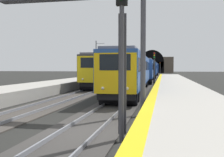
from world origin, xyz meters
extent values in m
plane|color=black|center=(0.00, 0.00, 0.00)|extent=(320.00, 320.00, 0.00)
cube|color=#ADA89E|center=(0.00, -4.45, 0.47)|extent=(112.00, 4.35, 0.94)
cube|color=yellow|center=(0.00, -2.52, 0.94)|extent=(112.00, 0.50, 0.01)
cube|color=#383533|center=(0.00, 0.00, 0.03)|extent=(160.00, 3.08, 0.06)
cube|color=gray|center=(0.00, 0.72, 0.14)|extent=(160.00, 0.07, 0.15)
cube|color=gray|center=(0.00, -0.72, 0.14)|extent=(160.00, 0.07, 0.15)
cube|color=#264C99|center=(16.46, 0.00, 2.35)|extent=(20.68, 3.19, 2.80)
cube|color=black|center=(16.46, 0.00, 2.77)|extent=(19.86, 3.20, 0.92)
cube|color=slate|center=(16.46, 0.00, 3.84)|extent=(20.06, 2.76, 0.20)
cube|color=black|center=(16.46, 0.00, 0.77)|extent=(20.26, 2.84, 0.50)
cylinder|color=black|center=(7.50, -0.18, 0.45)|extent=(0.95, 2.57, 0.90)
cylinder|color=black|center=(9.30, -0.14, 0.45)|extent=(0.95, 2.57, 0.90)
cylinder|color=black|center=(23.63, 0.14, 0.45)|extent=(0.95, 2.57, 0.90)
cylinder|color=black|center=(25.43, 0.18, 0.45)|extent=(0.95, 2.57, 0.90)
cube|color=#E5B20F|center=(6.11, -0.21, 2.22)|extent=(0.17, 2.67, 2.54)
cube|color=black|center=(6.06, -0.21, 2.90)|extent=(0.08, 1.94, 1.01)
sphere|color=#F2EACC|center=(6.06, -0.97, 1.30)|extent=(0.20, 0.20, 0.20)
sphere|color=#F2EACC|center=(6.03, 0.55, 1.30)|extent=(0.20, 0.20, 0.20)
cube|color=#264C99|center=(37.78, 0.00, 2.35)|extent=(20.68, 3.19, 2.80)
cube|color=black|center=(37.78, 0.00, 2.74)|extent=(19.86, 3.20, 0.93)
cube|color=slate|center=(37.78, 0.00, 3.84)|extent=(20.06, 2.76, 0.20)
cube|color=black|center=(37.78, 0.00, 0.77)|extent=(20.26, 2.84, 0.50)
cylinder|color=black|center=(28.96, -0.18, 0.45)|extent=(0.95, 2.57, 0.90)
cylinder|color=black|center=(30.76, -0.14, 0.45)|extent=(0.95, 2.57, 0.90)
cylinder|color=black|center=(44.81, 0.14, 0.45)|extent=(0.95, 2.57, 0.90)
cylinder|color=black|center=(46.61, 0.18, 0.45)|extent=(0.95, 2.57, 0.90)
cube|color=#264C99|center=(59.11, 0.00, 2.35)|extent=(20.68, 3.19, 2.80)
cube|color=black|center=(59.11, 0.00, 2.75)|extent=(19.86, 3.20, 0.80)
cube|color=slate|center=(59.11, 0.00, 3.84)|extent=(20.06, 2.76, 0.20)
cube|color=black|center=(59.11, 0.00, 0.77)|extent=(20.26, 2.84, 0.50)
cylinder|color=black|center=(50.09, -0.18, 0.45)|extent=(0.95, 2.57, 0.90)
cylinder|color=black|center=(51.89, -0.14, 0.45)|extent=(0.95, 2.57, 0.90)
cylinder|color=black|center=(66.32, 0.14, 0.45)|extent=(0.95, 2.57, 0.90)
cylinder|color=black|center=(68.12, 0.18, 0.45)|extent=(0.95, 2.57, 0.90)
cube|color=#264C99|center=(80.43, 0.00, 2.35)|extent=(20.68, 3.19, 2.80)
cube|color=black|center=(80.43, 0.00, 2.67)|extent=(19.86, 3.20, 1.00)
cube|color=slate|center=(80.43, 0.00, 3.84)|extent=(20.06, 2.76, 0.20)
cube|color=black|center=(80.43, 0.00, 0.77)|extent=(20.26, 2.84, 0.50)
cylinder|color=black|center=(71.55, -0.18, 0.45)|extent=(0.95, 2.57, 0.90)
cylinder|color=black|center=(73.35, -0.14, 0.45)|extent=(0.95, 2.57, 0.90)
cylinder|color=black|center=(87.50, 0.14, 0.45)|extent=(0.95, 2.57, 0.90)
cylinder|color=black|center=(89.30, 0.18, 0.45)|extent=(0.95, 2.57, 0.90)
cube|color=#333338|center=(25.78, 4.56, 2.49)|extent=(19.21, 3.42, 2.93)
cube|color=black|center=(25.78, 4.56, 2.80)|extent=(18.45, 3.43, 0.85)
cube|color=slate|center=(25.78, 4.56, 4.06)|extent=(18.63, 2.98, 0.20)
cube|color=black|center=(25.78, 4.56, 0.83)|extent=(18.82, 3.07, 0.54)
cylinder|color=black|center=(17.17, 4.31, 0.49)|extent=(1.05, 2.67, 0.98)
cylinder|color=black|center=(18.96, 4.36, 0.49)|extent=(1.05, 2.67, 0.98)
cylinder|color=black|center=(32.59, 4.75, 0.49)|extent=(1.05, 2.67, 0.98)
cylinder|color=black|center=(34.38, 4.81, 0.49)|extent=(1.05, 2.67, 0.98)
cube|color=yellow|center=(16.17, 4.28, 2.40)|extent=(0.20, 2.76, 2.74)
cube|color=black|center=(16.12, 4.28, 3.08)|extent=(0.10, 2.01, 1.06)
sphere|color=#F2EACC|center=(16.13, 3.49, 1.38)|extent=(0.20, 0.20, 0.20)
sphere|color=#F2EACC|center=(16.09, 5.06, 1.38)|extent=(0.20, 0.20, 0.20)
cube|color=#333338|center=(45.49, 4.56, 2.49)|extent=(19.21, 3.42, 2.93)
cube|color=black|center=(45.49, 4.56, 2.93)|extent=(18.45, 3.43, 0.92)
cube|color=slate|center=(45.49, 4.56, 4.06)|extent=(18.63, 2.98, 0.20)
cube|color=black|center=(45.49, 4.56, 0.83)|extent=(18.82, 3.07, 0.54)
cylinder|color=black|center=(37.17, 4.31, 0.49)|extent=(1.05, 2.67, 0.98)
cylinder|color=black|center=(38.97, 4.37, 0.49)|extent=(1.05, 2.67, 0.98)
cylinder|color=black|center=(52.02, 4.75, 0.49)|extent=(1.05, 2.67, 0.98)
cylinder|color=black|center=(53.82, 4.80, 0.49)|extent=(1.05, 2.67, 0.98)
cube|color=black|center=(45.49, 4.56, 4.61)|extent=(1.35, 1.76, 0.90)
cylinder|color=#38383D|center=(-0.86, -1.74, 2.34)|extent=(0.16, 0.16, 4.68)
cube|color=#38383D|center=(-0.72, -1.74, 2.34)|extent=(0.04, 0.28, 4.21)
cylinder|color=#38383D|center=(30.15, -1.74, 1.94)|extent=(0.16, 0.16, 3.88)
cube|color=black|center=(30.15, -1.74, 4.40)|extent=(0.20, 0.38, 1.05)
cube|color=#38383D|center=(30.29, -1.74, 1.94)|extent=(0.04, 0.28, 3.49)
sphere|color=red|center=(30.02, -1.74, 4.73)|extent=(0.20, 0.20, 0.20)
sphere|color=yellow|center=(30.02, -1.74, 4.43)|extent=(0.20, 0.20, 0.20)
sphere|color=green|center=(30.02, -1.74, 4.13)|extent=(0.20, 0.20, 0.20)
cylinder|color=#38383D|center=(95.06, -1.74, 2.03)|extent=(0.16, 0.16, 4.07)
cube|color=black|center=(95.06, -1.74, 4.44)|extent=(0.20, 0.38, 0.75)
cube|color=#38383D|center=(95.20, -1.74, 2.03)|extent=(0.04, 0.28, 3.66)
sphere|color=red|center=(94.93, -1.74, 4.62)|extent=(0.20, 0.20, 0.20)
sphere|color=yellow|center=(94.93, -1.74, 4.32)|extent=(0.20, 0.20, 0.20)
cylinder|color=#3F3F47|center=(4.18, -2.07, 3.42)|extent=(0.28, 0.28, 6.84)
cube|color=#51473D|center=(115.09, 2.28, 3.78)|extent=(2.10, 19.80, 7.57)
cube|color=black|center=(113.99, 2.28, 2.65)|extent=(0.12, 11.09, 5.30)
cylinder|color=black|center=(113.99, 2.28, 5.30)|extent=(0.12, 11.09, 11.09)
cylinder|color=#595B60|center=(59.49, 11.58, 3.96)|extent=(0.22, 0.22, 7.92)
cylinder|color=#595B60|center=(59.49, 10.59, 7.32)|extent=(0.08, 1.96, 0.08)
cylinder|color=#595B60|center=(46.35, 11.58, 4.24)|extent=(0.22, 0.22, 8.49)
cylinder|color=#595B60|center=(46.35, 10.63, 7.89)|extent=(0.08, 1.90, 0.08)
camera|label=1|loc=(-9.65, -3.15, 2.58)|focal=41.76mm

